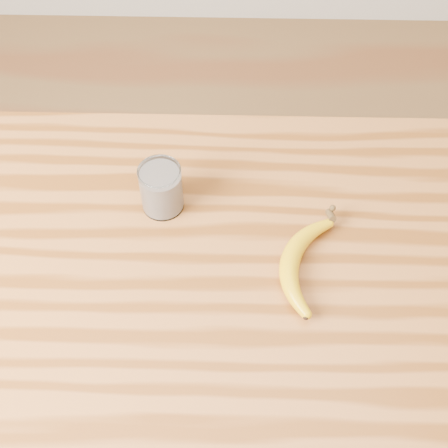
{
  "coord_description": "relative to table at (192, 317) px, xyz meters",
  "views": [
    {
      "loc": [
        0.07,
        -0.54,
        1.81
      ],
      "look_at": [
        0.06,
        0.1,
        0.93
      ],
      "focal_mm": 50.0,
      "sensor_mm": 36.0,
      "label": 1
    }
  ],
  "objects": [
    {
      "name": "banana",
      "position": [
        0.17,
        0.04,
        0.15
      ],
      "size": [
        0.17,
        0.3,
        0.03
      ],
      "primitive_type": null,
      "rotation": [
        0.0,
        0.0,
        -0.27
      ],
      "color": "#D7A40A",
      "rests_on": "table"
    },
    {
      "name": "smoothie_glass",
      "position": [
        -0.06,
        0.16,
        0.18
      ],
      "size": [
        0.08,
        0.08,
        0.1
      ],
      "color": "white",
      "rests_on": "table"
    },
    {
      "name": "room",
      "position": [
        0.0,
        0.0,
        0.58
      ],
      "size": [
        4.04,
        4.04,
        2.7
      ],
      "color": "brown",
      "rests_on": "ground"
    },
    {
      "name": "table",
      "position": [
        0.0,
        0.0,
        0.0
      ],
      "size": [
        1.2,
        0.8,
        0.9
      ],
      "color": "#9F5F2A",
      "rests_on": "ground"
    }
  ]
}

